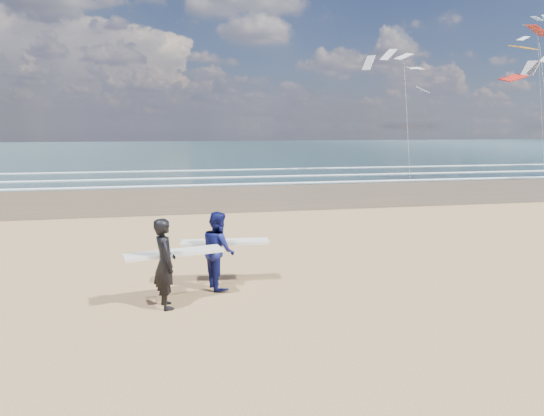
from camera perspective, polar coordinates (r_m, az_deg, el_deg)
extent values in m
cube|color=#4C3F28|center=(35.08, 25.26, 2.21)|extent=(220.00, 12.00, 0.01)
cube|color=#172E33|center=(84.61, 2.88, 6.91)|extent=(220.00, 100.00, 0.02)
cube|color=white|center=(39.00, 21.08, 3.21)|extent=(220.00, 0.50, 0.05)
cube|color=white|center=(43.02, 17.73, 3.93)|extent=(220.00, 0.50, 0.05)
cube|color=white|center=(48.77, 14.02, 4.72)|extent=(220.00, 0.50, 0.05)
imported|color=black|center=(10.88, -12.49, -6.38)|extent=(0.64, 0.83, 2.01)
cube|color=white|center=(11.18, -11.46, -5.20)|extent=(2.26, 0.99, 0.07)
imported|color=#0E124F|center=(12.01, -6.32, -4.92)|extent=(0.91, 1.07, 1.92)
cube|color=white|center=(12.34, -5.55, -4.00)|extent=(2.24, 0.71, 0.07)
cube|color=slate|center=(39.24, 15.93, 3.52)|extent=(0.12, 0.12, 0.10)
cube|color=slate|center=(54.20, 29.37, 4.24)|extent=(0.12, 0.12, 0.10)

